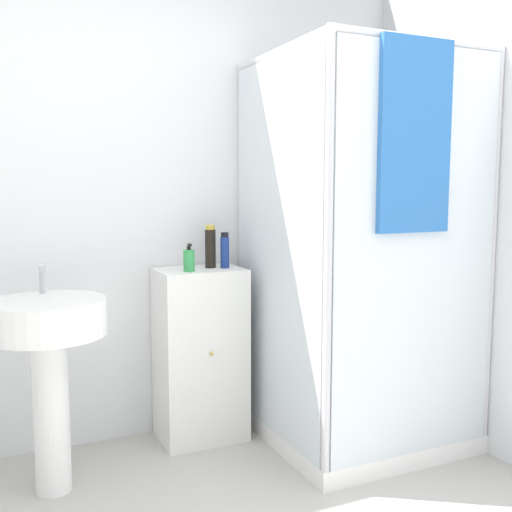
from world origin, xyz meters
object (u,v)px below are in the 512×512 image
at_px(soap_dispenser, 189,260).
at_px(shampoo_bottle_tall_black, 210,247).
at_px(sink, 48,347).
at_px(shampoo_bottle_blue, 225,251).

relative_size(soap_dispenser, shampoo_bottle_tall_black, 0.63).
height_order(soap_dispenser, shampoo_bottle_tall_black, shampoo_bottle_tall_black).
bearing_deg(sink, shampoo_bottle_tall_black, 18.35).
xyz_separation_m(sink, shampoo_bottle_tall_black, (0.83, 0.27, 0.36)).
height_order(sink, shampoo_bottle_blue, shampoo_bottle_blue).
bearing_deg(shampoo_bottle_tall_black, shampoo_bottle_blue, -30.95).
distance_m(soap_dispenser, shampoo_bottle_tall_black, 0.17).
height_order(sink, soap_dispenser, soap_dispenser).
bearing_deg(sink, shampoo_bottle_blue, 14.82).
distance_m(shampoo_bottle_tall_black, shampoo_bottle_blue, 0.08).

